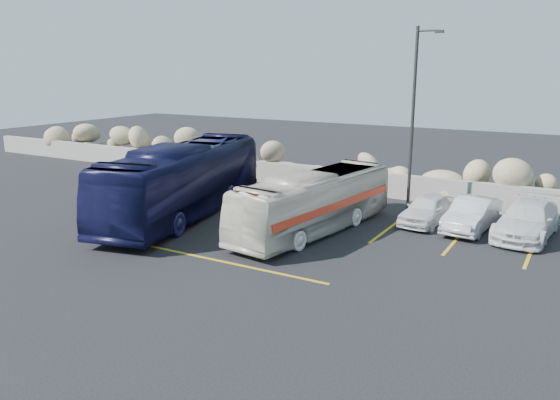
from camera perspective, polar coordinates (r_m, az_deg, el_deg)
The scene contains 10 objects.
ground at distance 17.82m, azimuth -3.92°, elevation -7.16°, with size 90.00×90.00×0.00m, color black.
seawall at distance 28.02m, azimuth 9.86°, elevation 1.68°, with size 60.00×0.40×1.20m, color gray.
riprap_pile at distance 28.99m, azimuth 10.74°, elevation 3.46°, with size 54.00×2.80×2.60m, color tan, non-canonical shape.
parking_lines at distance 20.89m, azimuth 15.59°, elevation -4.46°, with size 18.16×9.36×0.01m.
lamppost at distance 24.34m, azimuth 13.83°, elevation 8.50°, with size 1.14×0.18×8.00m.
vintage_bus at distance 21.40m, azimuth 3.61°, elevation -0.20°, with size 2.03×8.66×2.41m, color silver.
tour_coach at distance 24.11m, azimuth -9.97°, elevation 2.09°, with size 2.64×11.28×3.14m, color black.
car_a at distance 23.42m, azimuth 15.13°, elevation -0.94°, with size 1.44×3.57×1.22m, color silver.
car_b at distance 22.99m, azimuth 19.41°, elevation -1.43°, with size 1.36×3.90×1.28m, color silver.
car_c at distance 22.87m, azimuth 24.42°, elevation -1.91°, with size 1.86×4.59×1.33m, color silver.
Camera 1 is at (9.36, -13.78, 6.34)m, focal length 35.00 mm.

